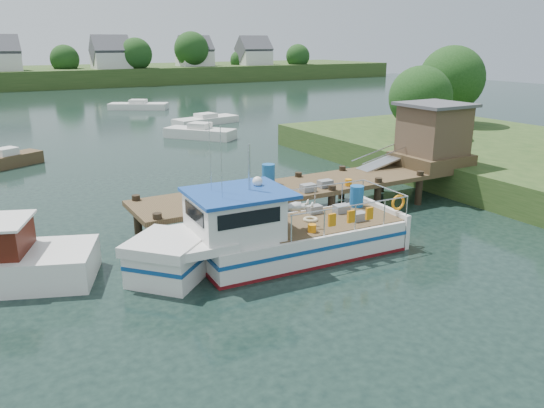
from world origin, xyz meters
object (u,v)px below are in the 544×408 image
dock (394,154)px  moored_far (138,106)px  moored_rowboat (8,160)px  lobster_boat (268,236)px  moored_c (206,120)px  moored_b (200,132)px

dock → moored_far: bearing=90.5°
dock → moored_rowboat: (-15.48, 16.87, -1.81)m
moored_rowboat → moored_far: (15.15, 24.24, -0.03)m
dock → moored_far: dock is taller
lobster_boat → moored_c: (10.75, 30.72, -0.54)m
lobster_boat → moored_b: 24.99m
moored_far → moored_c: size_ratio=1.02×
moored_rowboat → moored_c: 20.20m
lobster_boat → moored_c: 32.55m
moored_far → lobster_boat: bearing=-85.3°
dock → moored_far: (-0.33, 41.10, -1.84)m
moored_far → moored_b: moored_b is taller
moored_far → moored_b: bearing=-77.8°
moored_far → moored_c: 14.14m
lobster_boat → moored_far: lobster_boat is taller
moored_rowboat → moored_far: bearing=60.1°
moored_c → dock: bearing=-96.4°
moored_b → dock: bearing=-69.5°
lobster_boat → moored_b: (7.34, 23.88, -0.44)m
lobster_boat → moored_far: 45.48m
moored_b → moored_c: moored_b is taller
moored_rowboat → moored_c: size_ratio=0.65×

